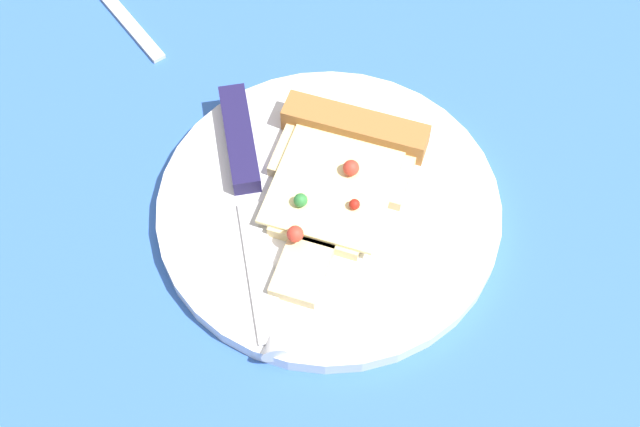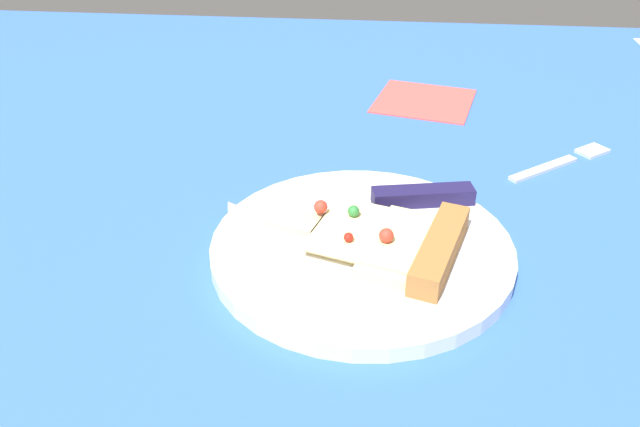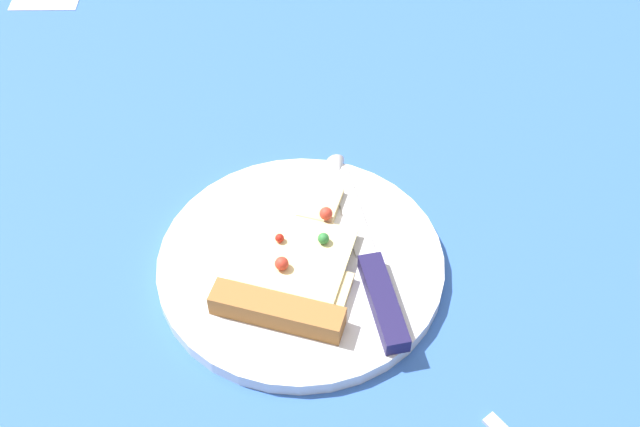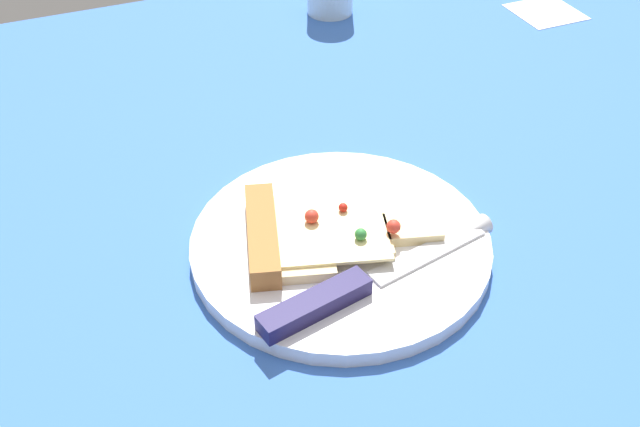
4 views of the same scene
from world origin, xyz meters
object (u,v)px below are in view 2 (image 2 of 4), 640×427
pizza_slice (390,241)px  napkin (424,100)px  plate (362,248)px  fork (565,159)px  knife (377,200)px

pizza_slice → napkin: pizza_slice is taller
plate → pizza_slice: 3.00cm
fork → pizza_slice: bearing=-81.1°
pizza_slice → knife: (-7.21, -1.32, -0.19)cm
fork → plate: bearing=-85.4°
plate → fork: size_ratio=2.06×
pizza_slice → plate: bearing=90.1°
fork → napkin: 23.09cm
plate → knife: knife is taller
plate → knife: bearing=170.0°
pizza_slice → napkin: (-38.61, 4.55, -2.09)cm
pizza_slice → fork: bearing=-26.3°
plate → pizza_slice: pizza_slice is taller
knife → fork: 25.73cm
knife → napkin: size_ratio=1.84×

